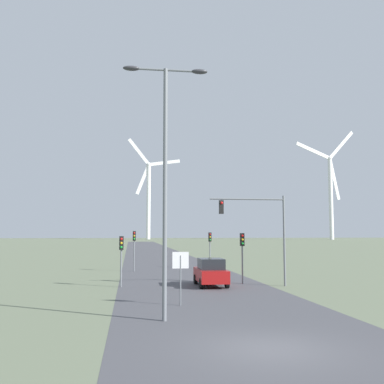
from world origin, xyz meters
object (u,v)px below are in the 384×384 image
Objects in this scene: wind_turbine_left at (149,193)px; traffic_light_post_mid_right at (210,242)px; traffic_light_post_near_left at (121,250)px; traffic_light_post_near_right at (242,246)px; car_approaching at (211,272)px; stop_sign_near at (181,268)px; wind_turbine_center at (330,188)px; streetlamp at (165,160)px; traffic_light_post_mid_left at (134,242)px; traffic_light_mast_overhead at (258,221)px.

traffic_light_post_mid_right is at bearing -90.59° from wind_turbine_left.
traffic_light_post_near_left is 16.44m from traffic_light_post_mid_right.
traffic_light_post_near_right is 0.85× the size of car_approaching.
traffic_light_post_mid_right reaches higher than traffic_light_post_near_right.
traffic_light_post_near_left is 6.11m from car_approaching.
stop_sign_near is at bearing -103.79° from traffic_light_post_mid_right.
wind_turbine_center reaches higher than traffic_light_post_near_left.
wind_turbine_center is at bearing 63.28° from streetlamp.
stop_sign_near is 0.78× the size of traffic_light_post_near_left.
traffic_light_post_mid_left is (-2.08, 19.75, 0.90)m from stop_sign_near.
traffic_light_post_mid_right is 0.06× the size of wind_turbine_left.
traffic_light_mast_overhead is at bearing 56.67° from streetlamp.
traffic_light_post_near_left is at bearing -174.47° from traffic_light_post_near_right.
wind_turbine_left is at bearing 88.11° from stop_sign_near.
traffic_light_post_near_right is 2.55m from traffic_light_mast_overhead.
wind_turbine_left is at bearing 166.14° from wind_turbine_center.
streetlamp is at bearing -123.33° from traffic_light_mast_overhead.
traffic_light_post_near_left is 0.06× the size of wind_turbine_left.
traffic_light_post_near_right is at bearing -56.13° from traffic_light_post_mid_left.
wind_turbine_center is at bearing -13.86° from wind_turbine_left.
car_approaching is (2.88, 7.62, -0.90)m from stop_sign_near.
traffic_light_post_near_left is 224.00m from wind_turbine_center.
traffic_light_post_near_right is 0.06× the size of wind_turbine_left.
traffic_light_mast_overhead is (0.68, -1.71, 1.77)m from traffic_light_post_near_right.
streetlamp is 13.06m from traffic_light_mast_overhead.
stop_sign_near is 22.69m from traffic_light_post_mid_right.
traffic_light_post_near_right is at bearing 62.83° from streetlamp.
wind_turbine_center is at bearing 63.10° from stop_sign_near.
streetlamp is 6.13m from stop_sign_near.
stop_sign_near is 228.50m from wind_turbine_left.
wind_turbine_center is (100.36, 195.87, 26.63)m from car_approaching.
wind_turbine_left is at bearing 87.87° from streetlamp.
traffic_light_post_near_right reaches higher than stop_sign_near.
stop_sign_near is at bearing -83.98° from traffic_light_post_mid_left.
traffic_light_post_mid_right is (0.08, 13.30, 0.05)m from traffic_light_post_near_right.
traffic_light_mast_overhead is 220.45m from wind_turbine_center.
streetlamp reaches higher than traffic_light_post_near_right.
traffic_light_post_mid_left reaches higher than traffic_light_post_near_right.
stop_sign_near is at bearing -110.70° from car_approaching.
wind_turbine_left is at bearing 89.43° from traffic_light_post_near_right.
traffic_light_post_near_right is 0.95× the size of traffic_light_post_mid_left.
traffic_light_post_near_right is 13.30m from traffic_light_post_mid_right.
traffic_light_mast_overhead is at bearing -116.33° from wind_turbine_center.
traffic_light_post_mid_left reaches higher than car_approaching.
traffic_light_post_near_right is 13.29m from traffic_light_post_mid_left.
car_approaching is (3.95, 11.36, -5.64)m from streetlamp.
traffic_light_post_mid_right is 0.06× the size of wind_turbine_center.
wind_turbine_left is (9.58, 207.36, 23.07)m from traffic_light_post_mid_left.
wind_turbine_center is at bearing 63.31° from traffic_light_post_near_right.
wind_turbine_left reaches higher than traffic_light_post_near_right.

